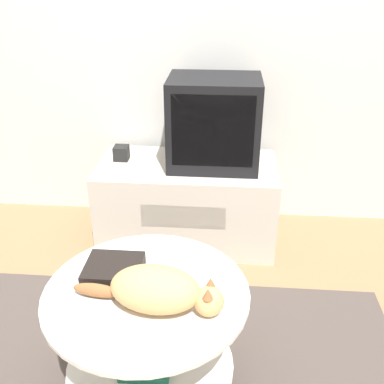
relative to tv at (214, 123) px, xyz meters
name	(u,v)px	position (x,y,z in m)	size (l,w,h in m)	color
ground_plane	(166,380)	(-0.14, -1.13, -0.76)	(12.00, 12.00, 0.00)	#93704C
wall_back	(193,13)	(-0.14, 0.33, 0.54)	(8.00, 0.05, 2.60)	silver
rug	(166,378)	(-0.14, -1.13, -0.75)	(2.05, 1.24, 0.02)	#4C423D
tv_stand	(187,202)	(-0.15, -0.02, -0.51)	(1.05, 0.54, 0.50)	beige
tv	(214,123)	(0.00, 0.00, 0.00)	(0.51, 0.38, 0.51)	black
speaker	(121,153)	(-0.55, 0.02, -0.21)	(0.09, 0.09, 0.09)	black
coffee_table	(148,329)	(-0.20, -1.18, -0.42)	(0.75, 0.75, 0.49)	#B2B2B7
dvd_box	(114,270)	(-0.33, -1.10, -0.22)	(0.21, 0.19, 0.05)	black
cat	(159,290)	(-0.14, -1.25, -0.17)	(0.54, 0.23, 0.15)	tan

